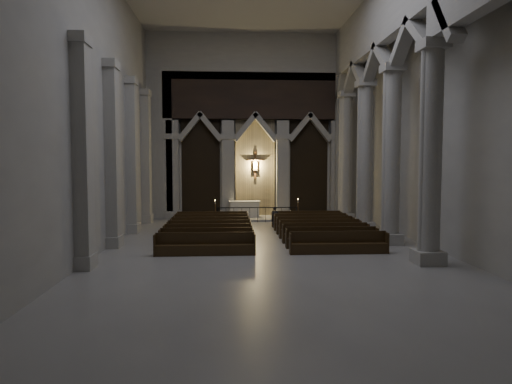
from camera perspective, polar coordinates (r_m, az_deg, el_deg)
room at (r=19.00m, az=1.99°, el=15.59°), size 24.00×24.10×12.00m
sanctuary_wall at (r=30.24m, az=-0.08°, el=9.31°), size 14.00×0.77×12.00m
right_arcade at (r=21.52m, az=16.89°, el=14.65°), size 1.00×24.00×12.00m
left_pilasters at (r=22.59m, az=-16.26°, el=4.13°), size 0.60×13.00×8.03m
sanctuary_step at (r=29.40m, az=0.03°, el=-3.31°), size 8.50×2.60×0.15m
altar at (r=29.59m, az=-1.43°, el=-2.11°), size 2.02×0.81×1.02m
altar_rail at (r=27.87m, az=0.21°, el=-2.53°), size 4.94×0.09×0.97m
candle_stand_left at (r=27.88m, az=-5.12°, el=-3.08°), size 0.24×0.24×1.40m
candle_stand_right at (r=28.55m, az=5.26°, el=-2.91°), size 0.24×0.24×1.43m
pews at (r=22.24m, az=1.13°, el=-5.06°), size 9.42×8.12×0.90m
worshipper at (r=25.78m, az=2.43°, el=-3.15°), size 0.45×0.31×1.20m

